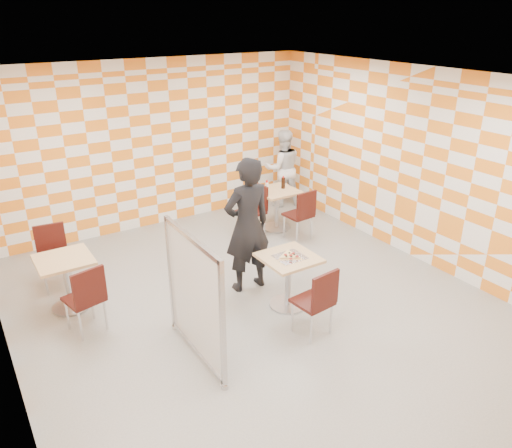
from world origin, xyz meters
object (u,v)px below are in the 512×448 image
(chair_second_front, at_px, (302,211))
(main_table, at_px, (288,273))
(chair_main_front, at_px, (318,298))
(partition, at_px, (195,298))
(chair_second_side, at_px, (255,206))
(second_table, at_px, (277,203))
(empty_table, at_px, (66,275))
(chair_empty_far, at_px, (53,251))
(man_white, at_px, (283,168))
(soda_bottle, at_px, (283,183))
(chair_empty_near, at_px, (87,295))
(sport_bottle, at_px, (267,186))
(man_dark, at_px, (247,226))

(chair_second_front, bearing_deg, main_table, -132.02)
(chair_main_front, xyz_separation_m, partition, (-1.42, 0.44, 0.25))
(chair_second_side, bearing_deg, second_table, 1.09)
(empty_table, xyz_separation_m, partition, (0.99, -1.86, 0.28))
(chair_second_side, bearing_deg, chair_empty_far, 179.37)
(chair_second_side, relative_size, partition, 0.60)
(man_white, xyz_separation_m, soda_bottle, (-0.65, -0.94, 0.07))
(chair_second_side, distance_m, man_white, 1.61)
(chair_second_side, bearing_deg, chair_empty_near, -156.72)
(partition, bearing_deg, empty_table, 118.12)
(sport_bottle, height_order, soda_bottle, soda_bottle)
(empty_table, xyz_separation_m, chair_empty_near, (0.08, -0.73, 0.04))
(chair_second_front, bearing_deg, sport_bottle, 109.19)
(chair_second_front, relative_size, partition, 0.60)
(main_table, height_order, chair_empty_near, chair_empty_near)
(main_table, xyz_separation_m, man_white, (2.17, 3.21, 0.27))
(man_dark, bearing_deg, chair_second_side, -124.66)
(chair_empty_far, bearing_deg, chair_second_front, -9.96)
(sport_bottle, bearing_deg, partition, -135.80)
(second_table, distance_m, man_white, 1.28)
(chair_second_front, height_order, man_dark, man_dark)
(empty_table, distance_m, man_white, 4.99)
(chair_second_side, xyz_separation_m, man_dark, (-1.09, -1.52, 0.43))
(chair_second_front, distance_m, chair_empty_near, 3.95)
(chair_empty_near, bearing_deg, chair_second_side, 23.28)
(chair_empty_near, relative_size, man_dark, 0.47)
(second_table, xyz_separation_m, chair_main_front, (-1.47, -3.01, 0.04))
(man_dark, bearing_deg, empty_table, -18.32)
(chair_second_front, distance_m, man_dark, 1.89)
(empty_table, bearing_deg, second_table, 10.48)
(chair_second_side, distance_m, chair_empty_near, 3.64)
(main_table, relative_size, chair_empty_near, 0.81)
(sport_bottle, bearing_deg, chair_second_side, -167.22)
(soda_bottle, bearing_deg, chair_empty_near, -159.66)
(chair_second_front, xyz_separation_m, man_white, (0.74, 1.63, 0.24))
(partition, distance_m, sport_bottle, 3.78)
(partition, height_order, man_white, man_white)
(chair_empty_near, bearing_deg, main_table, -18.32)
(man_white, bearing_deg, empty_table, 39.66)
(man_dark, bearing_deg, chair_empty_far, -32.81)
(chair_empty_far, height_order, soda_bottle, soda_bottle)
(partition, bearing_deg, soda_bottle, 40.50)
(main_table, height_order, empty_table, same)
(chair_empty_near, distance_m, partition, 1.48)
(main_table, height_order, soda_bottle, soda_bottle)
(man_dark, height_order, sport_bottle, man_dark)
(empty_table, height_order, soda_bottle, soda_bottle)
(second_table, bearing_deg, chair_second_front, -84.15)
(chair_main_front, relative_size, man_white, 0.59)
(main_table, xyz_separation_m, chair_second_side, (0.90, 2.25, 0.04))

